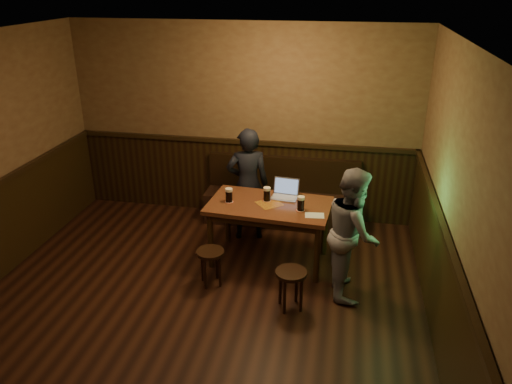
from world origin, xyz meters
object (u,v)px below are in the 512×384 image
object	(u,v)px
stool_right	(291,279)
laptop	(285,193)
pint_right	(301,203)
person_suit	(248,184)
bench	(281,202)
pub_table	(269,211)
stool_left	(211,257)
pint_left	(229,195)
pint_mid	(267,194)
person_grey	(353,233)

from	to	relation	value
stool_right	laptop	xyz separation A→B (m)	(-0.23, 1.18, 0.48)
pint_right	person_suit	size ratio (longest dim) A/B	0.11
laptop	bench	bearing A→B (deg)	106.37
pint_right	pub_table	bearing A→B (deg)	163.50
stool_left	stool_right	xyz separation A→B (m)	(0.97, -0.29, 0.02)
bench	stool_right	size ratio (longest dim) A/B	4.79
pint_left	pint_right	xyz separation A→B (m)	(0.89, -0.08, -0.00)
pint_left	pint_mid	xyz separation A→B (m)	(0.45, 0.12, -0.00)
stool_right	stool_left	bearing A→B (deg)	163.39
pint_left	person_suit	bearing A→B (deg)	80.12
stool_left	pint_left	bearing A→B (deg)	82.30
stool_right	pint_mid	xyz separation A→B (m)	(-0.44, 1.02, 0.51)
stool_right	person_grey	xyz separation A→B (m)	(0.61, 0.45, 0.38)
bench	person_suit	xyz separation A→B (m)	(-0.39, -0.53, 0.47)
pint_right	laptop	world-z (taller)	laptop
pint_left	pint_mid	distance (m)	0.47
pint_right	person_grey	size ratio (longest dim) A/B	0.12
person_grey	pint_mid	bearing A→B (deg)	54.75
stool_right	laptop	distance (m)	1.29
pint_mid	person_suit	world-z (taller)	person_suit
stool_right	pub_table	bearing A→B (deg)	112.70
pub_table	person_grey	world-z (taller)	person_grey
pint_left	pint_mid	world-z (taller)	same
person_suit	pint_mid	bearing A→B (deg)	109.16
pub_table	stool_left	xyz separation A→B (m)	(-0.58, -0.65, -0.34)
pub_table	pint_left	xyz separation A→B (m)	(-0.49, -0.04, 0.19)
bench	pint_mid	size ratio (longest dim) A/B	12.30
bench	person_grey	distance (m)	1.93
bench	person_grey	bearing A→B (deg)	-57.71
pub_table	pint_mid	world-z (taller)	pint_mid
bench	pint_left	xyz separation A→B (m)	(-0.49, -1.15, 0.57)
pub_table	person_suit	world-z (taller)	person_suit
stool_left	person_suit	size ratio (longest dim) A/B	0.28
pub_table	pint_right	bearing A→B (deg)	-12.27
stool_left	pint_mid	world-z (taller)	pint_mid
stool_left	pint_left	xyz separation A→B (m)	(0.08, 0.61, 0.53)
pint_left	pint_mid	bearing A→B (deg)	14.79
pint_mid	pint_left	bearing A→B (deg)	-165.21
pub_table	stool_left	size ratio (longest dim) A/B	3.50
person_suit	pint_right	bearing A→B (deg)	122.92
bench	pub_table	world-z (taller)	bench
pub_table	pint_left	size ratio (longest dim) A/B	8.56
stool_left	pint_mid	bearing A→B (deg)	53.87
bench	laptop	world-z (taller)	laptop
pint_mid	person_grey	bearing A→B (deg)	-28.22
person_grey	pint_left	bearing A→B (deg)	66.44
pint_mid	person_grey	world-z (taller)	person_grey
stool_left	person_grey	bearing A→B (deg)	5.95
pint_right	person_grey	xyz separation A→B (m)	(0.61, -0.37, -0.13)
person_grey	stool_right	bearing A→B (deg)	119.50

